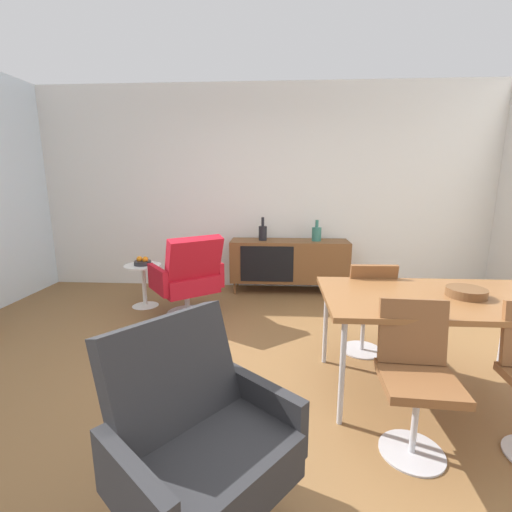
{
  "coord_description": "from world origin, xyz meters",
  "views": [
    {
      "loc": [
        0.2,
        -2.45,
        1.53
      ],
      "look_at": [
        0.0,
        0.78,
        0.83
      ],
      "focal_mm": 24.72,
      "sensor_mm": 36.0,
      "label": 1
    }
  ],
  "objects_px": {
    "sideboard": "(289,261)",
    "side_table_round": "(144,281)",
    "wooden_bowl_on_table": "(466,292)",
    "dining_chair_front_left": "(416,373)",
    "lounge_chair_red": "(189,276)",
    "fruit_bowl": "(143,262)",
    "vase_sculptural_dark": "(317,233)",
    "armchair_black_shell": "(197,435)",
    "vase_cobalt": "(262,232)",
    "dining_table": "(439,302)",
    "dining_chair_back_left": "(367,304)"
  },
  "relations": [
    {
      "from": "sideboard",
      "to": "vase_sculptural_dark",
      "type": "distance_m",
      "value": 0.53
    },
    {
      "from": "vase_sculptural_dark",
      "to": "dining_chair_front_left",
      "type": "xyz_separation_m",
      "value": [
        0.26,
        -2.91,
        -0.35
      ]
    },
    {
      "from": "dining_chair_front_left",
      "to": "armchair_black_shell",
      "type": "height_order",
      "value": "armchair_black_shell"
    },
    {
      "from": "vase_cobalt",
      "to": "lounge_chair_red",
      "type": "distance_m",
      "value": 1.31
    },
    {
      "from": "vase_sculptural_dark",
      "to": "fruit_bowl",
      "type": "distance_m",
      "value": 2.28
    },
    {
      "from": "dining_chair_back_left",
      "to": "lounge_chair_red",
      "type": "relative_size",
      "value": 0.9
    },
    {
      "from": "wooden_bowl_on_table",
      "to": "armchair_black_shell",
      "type": "bearing_deg",
      "value": -145.63
    },
    {
      "from": "vase_sculptural_dark",
      "to": "fruit_bowl",
      "type": "height_order",
      "value": "vase_sculptural_dark"
    },
    {
      "from": "vase_cobalt",
      "to": "dining_chair_back_left",
      "type": "bearing_deg",
      "value": -61.08
    },
    {
      "from": "side_table_round",
      "to": "fruit_bowl",
      "type": "distance_m",
      "value": 0.23
    },
    {
      "from": "dining_chair_back_left",
      "to": "vase_cobalt",
      "type": "bearing_deg",
      "value": 118.92
    },
    {
      "from": "dining_table",
      "to": "fruit_bowl",
      "type": "xyz_separation_m",
      "value": [
        -2.76,
        1.65,
        -0.14
      ]
    },
    {
      "from": "wooden_bowl_on_table",
      "to": "dining_chair_front_left",
      "type": "height_order",
      "value": "dining_chair_front_left"
    },
    {
      "from": "side_table_round",
      "to": "wooden_bowl_on_table",
      "type": "bearing_deg",
      "value": -29.48
    },
    {
      "from": "sideboard",
      "to": "side_table_round",
      "type": "relative_size",
      "value": 3.08
    },
    {
      "from": "vase_sculptural_dark",
      "to": "fruit_bowl",
      "type": "xyz_separation_m",
      "value": [
        -2.15,
        -0.7,
        -0.26
      ]
    },
    {
      "from": "vase_sculptural_dark",
      "to": "side_table_round",
      "type": "relative_size",
      "value": 0.54
    },
    {
      "from": "side_table_round",
      "to": "fruit_bowl",
      "type": "xyz_separation_m",
      "value": [
        -0.0,
        -0.0,
        0.23
      ]
    },
    {
      "from": "vase_cobalt",
      "to": "side_table_round",
      "type": "height_order",
      "value": "vase_cobalt"
    },
    {
      "from": "sideboard",
      "to": "lounge_chair_red",
      "type": "relative_size",
      "value": 1.69
    },
    {
      "from": "vase_cobalt",
      "to": "side_table_round",
      "type": "xyz_separation_m",
      "value": [
        -1.42,
        -0.7,
        -0.51
      ]
    },
    {
      "from": "fruit_bowl",
      "to": "armchair_black_shell",
      "type": "bearing_deg",
      "value": -64.93
    },
    {
      "from": "dining_table",
      "to": "dining_chair_front_left",
      "type": "bearing_deg",
      "value": -121.78
    },
    {
      "from": "vase_cobalt",
      "to": "dining_chair_front_left",
      "type": "height_order",
      "value": "vase_cobalt"
    },
    {
      "from": "vase_sculptural_dark",
      "to": "dining_chair_front_left",
      "type": "height_order",
      "value": "vase_sculptural_dark"
    },
    {
      "from": "vase_cobalt",
      "to": "fruit_bowl",
      "type": "height_order",
      "value": "vase_cobalt"
    },
    {
      "from": "lounge_chair_red",
      "to": "fruit_bowl",
      "type": "height_order",
      "value": "lounge_chair_red"
    },
    {
      "from": "dining_chair_front_left",
      "to": "fruit_bowl",
      "type": "distance_m",
      "value": 3.27
    },
    {
      "from": "dining_chair_front_left",
      "to": "wooden_bowl_on_table",
      "type": "bearing_deg",
      "value": 47.04
    },
    {
      "from": "wooden_bowl_on_table",
      "to": "lounge_chair_red",
      "type": "xyz_separation_m",
      "value": [
        -2.3,
        1.37,
        -0.3
      ]
    },
    {
      "from": "vase_cobalt",
      "to": "dining_chair_back_left",
      "type": "distance_m",
      "value": 2.08
    },
    {
      "from": "dining_chair_back_left",
      "to": "dining_chair_front_left",
      "type": "height_order",
      "value": "same"
    },
    {
      "from": "vase_sculptural_dark",
      "to": "dining_chair_front_left",
      "type": "distance_m",
      "value": 2.94
    },
    {
      "from": "wooden_bowl_on_table",
      "to": "vase_sculptural_dark",
      "type": "bearing_deg",
      "value": 108.26
    },
    {
      "from": "wooden_bowl_on_table",
      "to": "armchair_black_shell",
      "type": "distance_m",
      "value": 2.0
    },
    {
      "from": "dining_chair_back_left",
      "to": "dining_table",
      "type": "bearing_deg",
      "value": -58.1
    },
    {
      "from": "wooden_bowl_on_table",
      "to": "dining_chair_back_left",
      "type": "bearing_deg",
      "value": 132.71
    },
    {
      "from": "vase_sculptural_dark",
      "to": "armchair_black_shell",
      "type": "bearing_deg",
      "value": -103.88
    },
    {
      "from": "vase_cobalt",
      "to": "armchair_black_shell",
      "type": "distance_m",
      "value": 3.49
    },
    {
      "from": "vase_sculptural_dark",
      "to": "wooden_bowl_on_table",
      "type": "distance_m",
      "value": 2.48
    },
    {
      "from": "dining_chair_back_left",
      "to": "lounge_chair_red",
      "type": "height_order",
      "value": "lounge_chair_red"
    },
    {
      "from": "dining_table",
      "to": "wooden_bowl_on_table",
      "type": "xyz_separation_m",
      "value": [
        0.17,
        -0.0,
        0.07
      ]
    },
    {
      "from": "fruit_bowl",
      "to": "vase_cobalt",
      "type": "bearing_deg",
      "value": 26.06
    },
    {
      "from": "wooden_bowl_on_table",
      "to": "lounge_chair_red",
      "type": "distance_m",
      "value": 2.69
    },
    {
      "from": "vase_sculptural_dark",
      "to": "sideboard",
      "type": "bearing_deg",
      "value": -179.7
    },
    {
      "from": "sideboard",
      "to": "side_table_round",
      "type": "height_order",
      "value": "sideboard"
    },
    {
      "from": "lounge_chair_red",
      "to": "armchair_black_shell",
      "type": "relative_size",
      "value": 1.0
    },
    {
      "from": "vase_cobalt",
      "to": "wooden_bowl_on_table",
      "type": "xyz_separation_m",
      "value": [
        1.51,
        -2.35,
        -0.06
      ]
    },
    {
      "from": "dining_chair_front_left",
      "to": "side_table_round",
      "type": "xyz_separation_m",
      "value": [
        -2.41,
        2.21,
        -0.15
      ]
    },
    {
      "from": "dining_chair_back_left",
      "to": "fruit_bowl",
      "type": "xyz_separation_m",
      "value": [
        -2.41,
        1.09,
        0.09
      ]
    }
  ]
}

